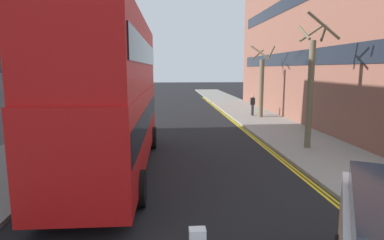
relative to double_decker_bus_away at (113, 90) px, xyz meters
The scene contains 9 objects.
sidewalk_right 10.97m from the double_decker_bus_away, 31.95° to the left, with size 4.00×80.00×0.14m, color gray.
sidewalk_left 7.50m from the double_decker_bus_away, 125.86° to the left, with size 4.00×80.00×0.14m, color gray.
kerb_line_outer 8.31m from the double_decker_bus_away, 27.62° to the left, with size 0.10×56.00×0.01m, color yellow.
kerb_line_inner 8.18m from the double_decker_bus_away, 28.18° to the left, with size 0.10×56.00×0.01m, color yellow.
double_decker_bus_away is the anchor object (origin of this frame).
pedestrian_far 15.76m from the double_decker_bus_away, 56.10° to the left, with size 0.34×0.22×1.62m.
street_tree_near 8.88m from the double_decker_bus_away, 15.42° to the left, with size 1.61×1.59×6.07m.
street_tree_mid 15.25m from the double_decker_bus_away, 53.10° to the left, with size 1.73×1.77×5.35m.
townhouse_terrace_right 20.01m from the double_decker_bus_away, 36.26° to the left, with size 10.08×28.00×11.93m.
Camera 1 is at (-0.47, -1.62, 3.81)m, focal length 30.27 mm.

